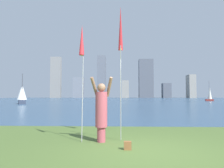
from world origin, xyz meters
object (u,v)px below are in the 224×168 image
object	(u,v)px
person	(101,110)
sailboat_2	(210,95)
kite_flag_left	(82,43)
bag	(128,146)
sailboat_3	(22,95)
kite_flag_right	(121,31)

from	to	relation	value
person	sailboat_2	size ratio (longest dim) A/B	0.40
kite_flag_left	person	bearing A→B (deg)	11.88
bag	sailboat_3	distance (m)	32.86
kite_flag_left	sailboat_3	size ratio (longest dim) A/B	0.73
kite_flag_left	sailboat_2	size ratio (longest dim) A/B	0.73
kite_flag_right	sailboat_2	distance (m)	50.66
sailboat_2	bag	bearing A→B (deg)	-114.21
kite_flag_left	sailboat_3	world-z (taller)	sailboat_3
kite_flag_right	sailboat_3	xyz separation A→B (m)	(-16.02, 27.13, -2.03)
sailboat_2	sailboat_3	size ratio (longest dim) A/B	1.01
person	sailboat_3	xyz separation A→B (m)	(-15.44, 27.66, 0.54)
kite_flag_right	bag	world-z (taller)	kite_flag_right
sailboat_3	bag	bearing A→B (deg)	-60.43
kite_flag_right	sailboat_2	xyz separation A→B (m)	(21.43, 45.86, -2.06)
bag	sailboat_3	xyz separation A→B (m)	(-16.20, 28.56, 1.40)
bag	sailboat_3	world-z (taller)	sailboat_3
kite_flag_left	bag	world-z (taller)	kite_flag_left
sailboat_2	sailboat_3	xyz separation A→B (m)	(-37.46, -18.73, 0.03)
person	kite_flag_right	bearing A→B (deg)	27.51
sailboat_3	kite_flag_left	bearing A→B (deg)	-61.88
person	sailboat_3	distance (m)	31.68
kite_flag_right	sailboat_2	size ratio (longest dim) A/B	0.89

